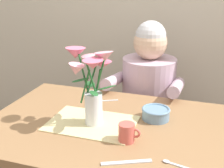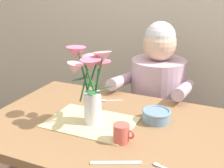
{
  "view_description": "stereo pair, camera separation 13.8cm",
  "coord_description": "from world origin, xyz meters",
  "px_view_note": "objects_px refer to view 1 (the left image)",
  "views": [
    {
      "loc": [
        0.38,
        -1.19,
        1.39
      ],
      "look_at": [
        -0.03,
        0.05,
        0.92
      ],
      "focal_mm": 48.46,
      "sensor_mm": 36.0,
      "label": 1
    },
    {
      "loc": [
        0.51,
        -1.14,
        1.39
      ],
      "look_at": [
        -0.03,
        0.05,
        0.92
      ],
      "focal_mm": 48.46,
      "sensor_mm": 36.0,
      "label": 2
    }
  ],
  "objects_px": {
    "flower_vase": "(91,80)",
    "dinner_knife": "(126,162)",
    "ceramic_bowl": "(156,113)",
    "coffee_cup": "(127,133)",
    "seated_person": "(147,108)"
  },
  "relations": [
    {
      "from": "coffee_cup",
      "to": "ceramic_bowl",
      "type": "bearing_deg",
      "value": 72.76
    },
    {
      "from": "flower_vase",
      "to": "coffee_cup",
      "type": "distance_m",
      "value": 0.28
    },
    {
      "from": "ceramic_bowl",
      "to": "dinner_knife",
      "type": "relative_size",
      "value": 0.72
    },
    {
      "from": "seated_person",
      "to": "dinner_knife",
      "type": "bearing_deg",
      "value": -81.56
    },
    {
      "from": "dinner_knife",
      "to": "ceramic_bowl",
      "type": "bearing_deg",
      "value": 59.62
    },
    {
      "from": "dinner_knife",
      "to": "coffee_cup",
      "type": "bearing_deg",
      "value": 79.87
    },
    {
      "from": "flower_vase",
      "to": "dinner_knife",
      "type": "xyz_separation_m",
      "value": [
        0.23,
        -0.25,
        -0.21
      ]
    },
    {
      "from": "flower_vase",
      "to": "dinner_knife",
      "type": "distance_m",
      "value": 0.4
    },
    {
      "from": "dinner_knife",
      "to": "coffee_cup",
      "type": "height_order",
      "value": "coffee_cup"
    },
    {
      "from": "seated_person",
      "to": "coffee_cup",
      "type": "distance_m",
      "value": 0.77
    },
    {
      "from": "seated_person",
      "to": "dinner_knife",
      "type": "distance_m",
      "value": 0.91
    },
    {
      "from": "seated_person",
      "to": "flower_vase",
      "type": "bearing_deg",
      "value": -99.76
    },
    {
      "from": "seated_person",
      "to": "coffee_cup",
      "type": "relative_size",
      "value": 12.2
    },
    {
      "from": "dinner_knife",
      "to": "coffee_cup",
      "type": "xyz_separation_m",
      "value": [
        -0.04,
        0.15,
        0.04
      ]
    },
    {
      "from": "flower_vase",
      "to": "dinner_knife",
      "type": "relative_size",
      "value": 1.85
    }
  ]
}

